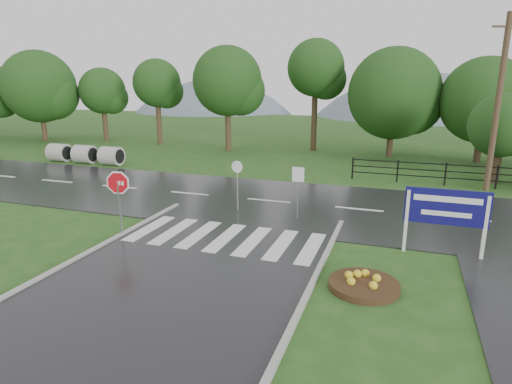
% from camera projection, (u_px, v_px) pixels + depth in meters
% --- Properties ---
extents(ground, '(120.00, 120.00, 0.00)m').
position_uv_depth(ground, '(143.00, 310.00, 10.17)').
color(ground, '#264E1A').
rests_on(ground, ground).
extents(main_road, '(90.00, 8.00, 0.04)m').
position_uv_depth(main_road, '(269.00, 202.00, 19.31)').
color(main_road, black).
rests_on(main_road, ground).
extents(walkway, '(2.20, 11.00, 0.04)m').
position_uv_depth(walkway, '(511.00, 290.00, 11.14)').
color(walkway, '#29292C').
rests_on(walkway, ground).
extents(crosswalk, '(6.50, 2.80, 0.02)m').
position_uv_depth(crosswalk, '(225.00, 237.00, 14.73)').
color(crosswalk, silver).
rests_on(crosswalk, ground).
extents(fence_west, '(9.58, 0.08, 1.20)m').
position_uv_depth(fence_west, '(446.00, 172.00, 22.17)').
color(fence_west, black).
rests_on(fence_west, ground).
extents(hills, '(102.00, 48.00, 48.00)m').
position_uv_depth(hills, '(385.00, 208.00, 72.43)').
color(hills, slate).
rests_on(hills, ground).
extents(treeline, '(83.20, 5.20, 10.00)m').
position_uv_depth(treeline, '(338.00, 154.00, 31.81)').
color(treeline, '#183E13').
rests_on(treeline, ground).
extents(culvert_pipes, '(5.50, 1.20, 1.20)m').
position_uv_depth(culvert_pipes, '(85.00, 154.00, 28.27)').
color(culvert_pipes, '#9E9B93').
rests_on(culvert_pipes, ground).
extents(stop_sign, '(1.08, 0.27, 2.48)m').
position_uv_depth(stop_sign, '(118.00, 188.00, 14.59)').
color(stop_sign, '#939399').
rests_on(stop_sign, ground).
extents(estate_billboard, '(2.43, 0.10, 2.13)m').
position_uv_depth(estate_billboard, '(446.00, 211.00, 12.99)').
color(estate_billboard, silver).
rests_on(estate_billboard, ground).
extents(flower_bed, '(1.85, 1.85, 0.37)m').
position_uv_depth(flower_bed, '(364.00, 284.00, 11.20)').
color(flower_bed, '#332111').
rests_on(flower_bed, ground).
extents(reg_sign_small, '(0.47, 0.05, 2.11)m').
position_uv_depth(reg_sign_small, '(298.00, 183.00, 16.41)').
color(reg_sign_small, '#939399').
rests_on(reg_sign_small, ground).
extents(reg_sign_round, '(0.50, 0.09, 2.14)m').
position_uv_depth(reg_sign_round, '(237.00, 179.00, 17.62)').
color(reg_sign_round, '#939399').
rests_on(reg_sign_round, ground).
extents(utility_pole_east, '(1.43, 0.58, 8.33)m').
position_uv_depth(utility_pole_east, '(498.00, 104.00, 20.24)').
color(utility_pole_east, '#473523').
rests_on(utility_pole_east, ground).
extents(entrance_tree_left, '(3.33, 3.33, 4.73)m').
position_uv_depth(entrance_tree_left, '(502.00, 126.00, 22.15)').
color(entrance_tree_left, '#3D2B1C').
rests_on(entrance_tree_left, ground).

